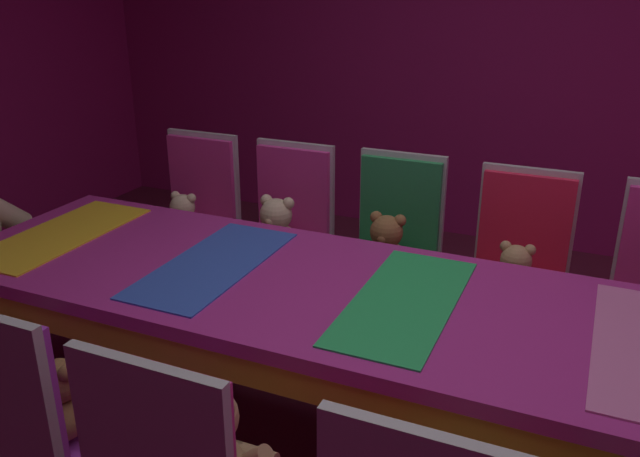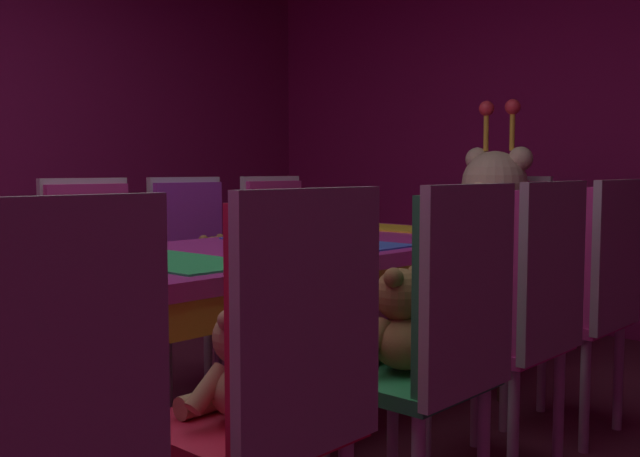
{
  "view_description": "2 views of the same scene",
  "coord_description": "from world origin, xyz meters",
  "px_view_note": "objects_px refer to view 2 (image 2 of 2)",
  "views": [
    {
      "loc": [
        -1.87,
        -0.52,
        1.75
      ],
      "look_at": [
        0.24,
        0.41,
        0.85
      ],
      "focal_mm": 36.82,
      "sensor_mm": 36.0,
      "label": 1
    },
    {
      "loc": [
        1.93,
        -1.34,
        1.02
      ],
      "look_at": [
        0.14,
        0.61,
        0.81
      ],
      "focal_mm": 41.38,
      "sensor_mm": 36.0,
      "label": 2
    }
  ],
  "objects_px": {
    "banquet_table": "(155,285)",
    "teddy_right_5": "(560,286)",
    "chair_left_5": "(281,249)",
    "chair_left_3": "(95,270)",
    "teddy_right_3": "(399,326)",
    "teddy_right_4": "(489,298)",
    "chair_right_5": "(596,283)",
    "throne_chair": "(508,248)",
    "chair_left_4": "(196,259)",
    "teddy_right_2": "(240,371)",
    "chair_right_1": "(25,447)",
    "king_teddy_bear": "(493,221)",
    "chair_right_4": "(529,302)",
    "teddy_left_4": "(215,267)",
    "chair_right_3": "(443,330)",
    "teddy_left_3": "(114,273)",
    "teddy_left_5": "(300,257)",
    "chair_right_2": "(284,371)"
  },
  "relations": [
    {
      "from": "banquet_table",
      "to": "teddy_right_5",
      "type": "xyz_separation_m",
      "value": [
        0.7,
        1.38,
        -0.09
      ]
    },
    {
      "from": "chair_left_5",
      "to": "chair_left_3",
      "type": "bearing_deg",
      "value": -90.35
    },
    {
      "from": "teddy_right_3",
      "to": "teddy_right_4",
      "type": "height_order",
      "value": "teddy_right_4"
    },
    {
      "from": "chair_right_5",
      "to": "chair_left_5",
      "type": "bearing_deg",
      "value": -0.56
    },
    {
      "from": "banquet_table",
      "to": "throne_chair",
      "type": "relative_size",
      "value": 3.52
    },
    {
      "from": "chair_left_4",
      "to": "teddy_right_2",
      "type": "relative_size",
      "value": 3.59
    },
    {
      "from": "chair_right_5",
      "to": "teddy_right_5",
      "type": "xyz_separation_m",
      "value": [
        -0.14,
        0.0,
        -0.03
      ]
    },
    {
      "from": "chair_right_1",
      "to": "king_teddy_bear",
      "type": "height_order",
      "value": "king_teddy_bear"
    },
    {
      "from": "teddy_right_4",
      "to": "banquet_table",
      "type": "bearing_deg",
      "value": 50.34
    },
    {
      "from": "chair_right_4",
      "to": "chair_left_3",
      "type": "bearing_deg",
      "value": 17.68
    },
    {
      "from": "teddy_left_4",
      "to": "teddy_right_3",
      "type": "height_order",
      "value": "teddy_right_3"
    },
    {
      "from": "banquet_table",
      "to": "chair_right_1",
      "type": "distance_m",
      "value": 1.2
    },
    {
      "from": "chair_left_4",
      "to": "chair_right_4",
      "type": "height_order",
      "value": "same"
    },
    {
      "from": "chair_right_3",
      "to": "teddy_right_5",
      "type": "bearing_deg",
      "value": -81.21
    },
    {
      "from": "banquet_table",
      "to": "chair_left_5",
      "type": "distance_m",
      "value": 1.64
    },
    {
      "from": "teddy_left_3",
      "to": "king_teddy_bear",
      "type": "height_order",
      "value": "king_teddy_bear"
    },
    {
      "from": "teddy_left_5",
      "to": "teddy_right_3",
      "type": "xyz_separation_m",
      "value": [
        1.44,
        -1.09,
        0.02
      ]
    },
    {
      "from": "chair_left_3",
      "to": "chair_right_1",
      "type": "distance_m",
      "value": 2.06
    },
    {
      "from": "chair_right_3",
      "to": "teddy_right_3",
      "type": "height_order",
      "value": "chair_right_3"
    },
    {
      "from": "teddy_right_3",
      "to": "throne_chair",
      "type": "relative_size",
      "value": 0.32
    },
    {
      "from": "teddy_left_3",
      "to": "chair_right_3",
      "type": "bearing_deg",
      "value": 0.16
    },
    {
      "from": "teddy_left_3",
      "to": "chair_right_5",
      "type": "xyz_separation_m",
      "value": [
        1.56,
        1.08,
        0.0
      ]
    },
    {
      "from": "chair_left_4",
      "to": "chair_right_4",
      "type": "bearing_deg",
      "value": 0.9
    },
    {
      "from": "banquet_table",
      "to": "king_teddy_bear",
      "type": "height_order",
      "value": "king_teddy_bear"
    },
    {
      "from": "chair_right_3",
      "to": "teddy_right_4",
      "type": "xyz_separation_m",
      "value": [
        -0.17,
        0.54,
        -0.0
      ]
    },
    {
      "from": "chair_right_1",
      "to": "chair_right_4",
      "type": "relative_size",
      "value": 1.0
    },
    {
      "from": "teddy_left_5",
      "to": "chair_right_4",
      "type": "relative_size",
      "value": 0.28
    },
    {
      "from": "teddy_right_4",
      "to": "chair_left_3",
      "type": "bearing_deg",
      "value": 19.21
    },
    {
      "from": "banquet_table",
      "to": "chair_right_3",
      "type": "distance_m",
      "value": 0.92
    },
    {
      "from": "teddy_left_3",
      "to": "teddy_right_5",
      "type": "bearing_deg",
      "value": 37.2
    },
    {
      "from": "banquet_table",
      "to": "chair_right_4",
      "type": "bearing_deg",
      "value": 44.95
    },
    {
      "from": "chair_left_3",
      "to": "teddy_right_3",
      "type": "relative_size",
      "value": 3.12
    },
    {
      "from": "teddy_right_4",
      "to": "king_teddy_bear",
      "type": "xyz_separation_m",
      "value": [
        -0.7,
        1.26,
        0.16
      ]
    },
    {
      "from": "chair_right_1",
      "to": "teddy_right_2",
      "type": "bearing_deg",
      "value": -74.98
    },
    {
      "from": "chair_right_4",
      "to": "teddy_left_5",
      "type": "bearing_deg",
      "value": -19.45
    },
    {
      "from": "chair_right_2",
      "to": "chair_right_4",
      "type": "xyz_separation_m",
      "value": [
        0.0,
        1.11,
        0.0
      ]
    },
    {
      "from": "banquet_table",
      "to": "teddy_right_4",
      "type": "distance_m",
      "value": 1.1
    },
    {
      "from": "teddy_left_3",
      "to": "chair_left_3",
      "type": "bearing_deg",
      "value": -180.0
    },
    {
      "from": "chair_right_5",
      "to": "teddy_right_3",
      "type": "bearing_deg",
      "value": 83.62
    },
    {
      "from": "chair_left_3",
      "to": "teddy_left_5",
      "type": "relative_size",
      "value": 3.6
    },
    {
      "from": "throne_chair",
      "to": "king_teddy_bear",
      "type": "bearing_deg",
      "value": -0.0
    },
    {
      "from": "teddy_right_4",
      "to": "chair_left_4",
      "type": "bearing_deg",
      "value": 0.98
    },
    {
      "from": "king_teddy_bear",
      "to": "chair_right_5",
      "type": "bearing_deg",
      "value": 49.25
    },
    {
      "from": "teddy_left_4",
      "to": "teddy_right_2",
      "type": "height_order",
      "value": "teddy_left_4"
    },
    {
      "from": "teddy_right_3",
      "to": "king_teddy_bear",
      "type": "bearing_deg",
      "value": -68.09
    },
    {
      "from": "chair_right_2",
      "to": "teddy_right_3",
      "type": "xyz_separation_m",
      "value": [
        -0.12,
        0.57,
        -0.01
      ]
    },
    {
      "from": "teddy_left_3",
      "to": "chair_right_5",
      "type": "relative_size",
      "value": 0.35
    },
    {
      "from": "teddy_left_5",
      "to": "teddy_right_2",
      "type": "distance_m",
      "value": 2.18
    },
    {
      "from": "chair_left_5",
      "to": "teddy_right_3",
      "type": "relative_size",
      "value": 3.12
    },
    {
      "from": "teddy_left_3",
      "to": "chair_right_4",
      "type": "height_order",
      "value": "chair_right_4"
    }
  ]
}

